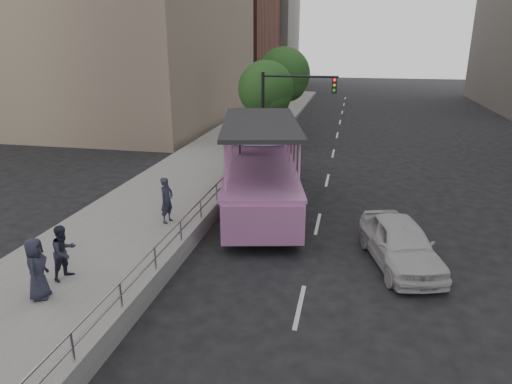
{
  "coord_description": "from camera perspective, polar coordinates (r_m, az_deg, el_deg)",
  "views": [
    {
      "loc": [
        2.07,
        -12.73,
        6.84
      ],
      "look_at": [
        -1.21,
        2.74,
        1.57
      ],
      "focal_mm": 32.0,
      "sensor_mm": 36.0,
      "label": 1
    }
  ],
  "objects": [
    {
      "name": "sidewalk",
      "position": [
        24.95,
        -6.74,
        2.74
      ],
      "size": [
        5.5,
        80.0,
        0.3
      ],
      "primitive_type": "cube",
      "color": "gray",
      "rests_on": "ground"
    },
    {
      "name": "parking_sign",
      "position": [
        20.76,
        -2.0,
        4.59
      ],
      "size": [
        0.24,
        0.66,
        3.04
      ],
      "color": "black",
      "rests_on": "ground"
    },
    {
      "name": "midrise_stone_b",
      "position": [
        78.89,
        -1.34,
        20.7
      ],
      "size": [
        16.0,
        14.0,
        20.0
      ],
      "primitive_type": "cube",
      "color": "slate",
      "rests_on": "ground"
    },
    {
      "name": "traffic_signal",
      "position": [
        25.73,
        3.52,
        10.92
      ],
      "size": [
        4.2,
        0.32,
        5.2
      ],
      "color": "black",
      "rests_on": "ground"
    },
    {
      "name": "guardrail",
      "position": [
        16.62,
        -6.97,
        -1.76
      ],
      "size": [
        0.07,
        22.0,
        0.71
      ],
      "color": "silver",
      "rests_on": "kerb_wall"
    },
    {
      "name": "ground",
      "position": [
        14.6,
        2.46,
        -9.53
      ],
      "size": [
        160.0,
        160.0,
        0.0
      ],
      "primitive_type": "plane",
      "color": "black"
    },
    {
      "name": "street_tree_near",
      "position": [
        29.31,
        1.4,
        12.5
      ],
      "size": [
        3.52,
        3.52,
        5.72
      ],
      "color": "#352218",
      "rests_on": "ground"
    },
    {
      "name": "duck_boat",
      "position": [
        20.29,
        0.45,
        2.9
      ],
      "size": [
        5.14,
        11.76,
        3.8
      ],
      "color": "black",
      "rests_on": "ground"
    },
    {
      "name": "pedestrian_near",
      "position": [
        17.34,
        -11.1,
        -1.0
      ],
      "size": [
        0.56,
        0.72,
        1.75
      ],
      "primitive_type": "imported",
      "rotation": [
        0.0,
        0.0,
        1.33
      ],
      "color": "#292B3C",
      "rests_on": "sidewalk"
    },
    {
      "name": "pedestrian_far",
      "position": [
        13.42,
        -25.74,
        -8.62
      ],
      "size": [
        0.77,
        0.96,
        1.71
      ],
      "primitive_type": "imported",
      "rotation": [
        0.0,
        0.0,
        1.87
      ],
      "color": "#292B3C",
      "rests_on": "sidewalk"
    },
    {
      "name": "car",
      "position": [
        15.23,
        17.6,
        -6.08
      ],
      "size": [
        2.83,
        4.68,
        1.49
      ],
      "primitive_type": "imported",
      "rotation": [
        0.0,
        0.0,
        0.26
      ],
      "color": "silver",
      "rests_on": "ground"
    },
    {
      "name": "kerb_wall",
      "position": [
        16.86,
        -6.89,
        -3.87
      ],
      "size": [
        0.24,
        30.0,
        0.36
      ],
      "primitive_type": "cube",
      "color": "gray",
      "rests_on": "sidewalk"
    },
    {
      "name": "pedestrian_mid",
      "position": [
        14.2,
        -22.87,
        -6.92
      ],
      "size": [
        0.8,
        0.92,
        1.62
      ],
      "primitive_type": "imported",
      "rotation": [
        0.0,
        0.0,
        1.3
      ],
      "color": "#292B3C",
      "rests_on": "sidewalk"
    },
    {
      "name": "street_tree_far",
      "position": [
        35.13,
        3.61,
        14.25
      ],
      "size": [
        3.97,
        3.97,
        6.45
      ],
      "color": "#352218",
      "rests_on": "ground"
    }
  ]
}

